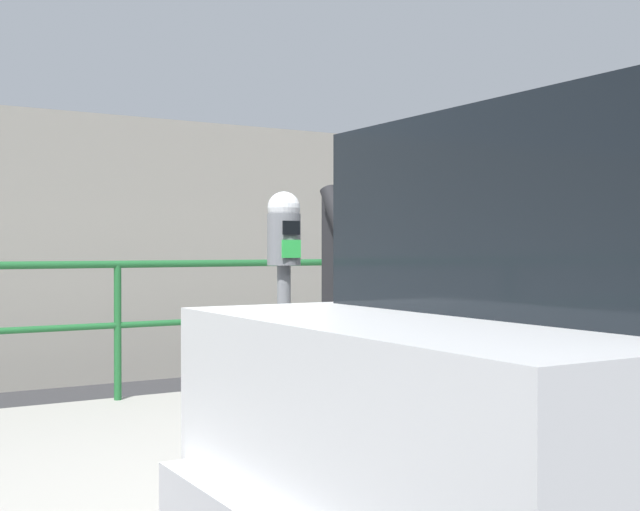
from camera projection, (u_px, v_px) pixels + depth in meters
The scene contains 5 objects.
sidewalk_curb at pixel (190, 448), 5.36m from camera, with size 36.00×3.29×0.14m, color #9E9B93.
parking_meter at pixel (284, 274), 4.19m from camera, with size 0.17×0.18×1.51m.
pedestrian_at_meter at pixel (365, 287), 4.64m from camera, with size 0.63×0.52×1.76m.
background_railing at pixel (118, 299), 6.67m from camera, with size 24.06×0.06×1.13m.
backdrop_wall at pixel (59, 249), 8.33m from camera, with size 32.00×0.50×2.73m, color gray.
Camera 1 is at (-2.03, -3.37, 1.36)m, focal length 46.37 mm.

